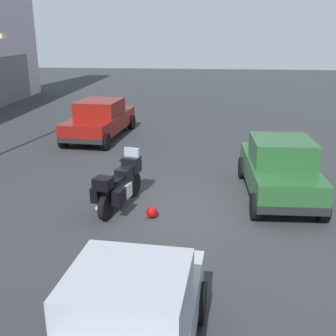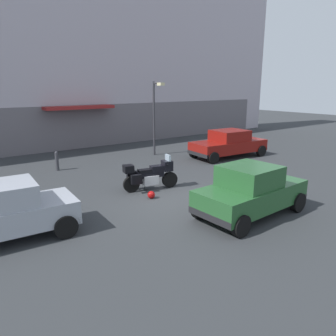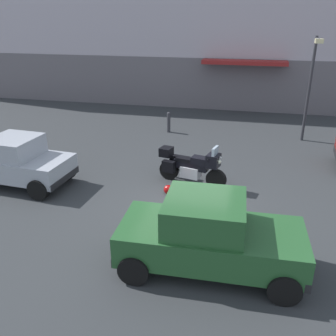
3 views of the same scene
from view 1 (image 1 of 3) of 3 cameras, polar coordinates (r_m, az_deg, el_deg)
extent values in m
plane|color=#2D3033|center=(10.51, 2.31, -5.51)|extent=(80.00, 80.00, 0.00)
cylinder|color=black|center=(11.21, -4.74, -2.23)|extent=(0.66, 0.28, 0.64)
cylinder|color=black|center=(9.86, -8.51, -5.36)|extent=(0.66, 0.28, 0.64)
cylinder|color=#B7B7BC|center=(11.04, -4.84, -0.18)|extent=(0.33, 0.14, 0.68)
cube|color=#B7B7BC|center=(10.45, -6.62, -3.27)|extent=(0.68, 0.53, 0.36)
cube|color=black|center=(10.36, -6.66, -2.04)|extent=(1.13, 0.52, 0.28)
cube|color=black|center=(10.56, -6.00, -0.58)|extent=(0.58, 0.45, 0.24)
cube|color=black|center=(10.15, -7.18, -1.67)|extent=(0.61, 0.42, 0.12)
cube|color=black|center=(10.90, -5.07, 0.51)|extent=(0.45, 0.51, 0.40)
cube|color=#8C9EAD|center=(10.85, -5.03, 2.08)|extent=(0.17, 0.41, 0.28)
sphere|color=#EAEACC|center=(11.06, -4.70, 0.78)|extent=(0.14, 0.14, 0.14)
cylinder|color=black|center=(10.80, -5.26, 0.89)|extent=(0.18, 0.61, 0.04)
cylinder|color=#B7B7BC|center=(10.09, -9.08, -4.94)|extent=(0.56, 0.21, 0.09)
cube|color=black|center=(9.98, -9.70, -3.50)|extent=(0.44, 0.29, 0.36)
cube|color=black|center=(9.74, -6.79, -3.93)|extent=(0.44, 0.29, 0.36)
cube|color=black|center=(9.54, -8.96, -2.12)|extent=(0.44, 0.47, 0.28)
cylinder|color=black|center=(10.50, -7.80, -4.80)|extent=(0.05, 0.13, 0.29)
sphere|color=#990C0C|center=(9.93, -2.26, -6.11)|extent=(0.28, 0.28, 0.28)
cube|color=#235128|center=(11.35, 15.06, -0.73)|extent=(3.85, 1.77, 0.68)
cube|color=#235128|center=(11.01, 15.48, 2.26)|extent=(1.65, 1.56, 0.64)
cube|color=#8C9EAD|center=(11.72, 14.79, 3.28)|extent=(0.11, 1.40, 0.54)
cube|color=#8C9EAD|center=(10.31, 16.27, 1.09)|extent=(0.11, 1.40, 0.51)
cube|color=black|center=(13.15, 13.50, 0.92)|extent=(0.18, 1.64, 0.20)
cube|color=black|center=(9.75, 16.93, -5.64)|extent=(0.18, 1.64, 0.20)
cylinder|color=black|center=(12.69, 10.28, 0.03)|extent=(0.65, 0.24, 0.64)
cylinder|color=black|center=(12.96, 17.15, -0.11)|extent=(0.65, 0.24, 0.64)
cylinder|color=black|center=(10.00, 12.02, -5.22)|extent=(0.65, 0.24, 0.64)
cylinder|color=black|center=(10.35, 20.63, -5.22)|extent=(0.65, 0.24, 0.64)
sphere|color=silver|center=(13.09, 11.56, 1.53)|extent=(0.14, 0.14, 0.14)
sphere|color=silver|center=(13.25, 15.43, 1.44)|extent=(0.14, 0.14, 0.14)
cube|color=maroon|center=(17.45, -9.38, 6.22)|extent=(4.64, 2.15, 0.64)
cube|color=maroon|center=(17.38, -9.43, 8.25)|extent=(2.03, 1.78, 0.60)
cube|color=#8C9EAD|center=(18.22, -8.46, 8.76)|extent=(0.19, 1.50, 0.51)
cube|color=#8C9EAD|center=(16.55, -10.48, 7.69)|extent=(0.19, 1.50, 0.48)
cube|color=black|center=(19.53, -7.16, 6.96)|extent=(0.27, 1.76, 0.20)
cube|color=black|center=(15.51, -12.07, 3.69)|extent=(0.27, 1.76, 0.20)
cylinder|color=black|center=(19.46, -9.88, 6.48)|extent=(0.66, 0.27, 0.64)
cylinder|color=black|center=(18.94, -5.08, 6.36)|extent=(0.66, 0.27, 0.64)
cylinder|color=black|center=(16.22, -14.26, 3.80)|extent=(0.66, 0.27, 0.64)
cylinder|color=black|center=(15.60, -8.63, 3.59)|extent=(0.66, 0.27, 0.64)
sphere|color=silver|center=(19.71, -8.48, 7.36)|extent=(0.14, 0.14, 0.14)
sphere|color=silver|center=(19.42, -5.76, 7.30)|extent=(0.14, 0.14, 0.14)
cube|color=#9EA3AD|center=(5.58, -5.33, -22.16)|extent=(3.50, 1.79, 0.64)
cube|color=#9EA3AD|center=(5.20, -5.54, -16.97)|extent=(1.50, 1.53, 0.60)
cube|color=#8C9EAD|center=(4.71, -7.73, -21.43)|extent=(0.15, 1.33, 0.51)
cube|color=#8C9EAD|center=(5.72, -3.81, -13.28)|extent=(0.15, 1.33, 0.48)
cube|color=black|center=(7.00, -1.71, -14.90)|extent=(0.23, 1.56, 0.20)
cylinder|color=black|center=(6.64, 4.18, -18.05)|extent=(0.65, 0.26, 0.64)
cylinder|color=black|center=(6.90, -8.69, -16.67)|extent=(0.65, 0.26, 0.64)
camera|label=2|loc=(8.44, 76.75, 2.43)|focal=34.31mm
camera|label=3|loc=(13.94, 44.63, 16.59)|focal=38.93mm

